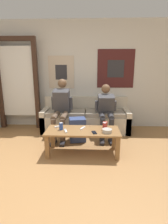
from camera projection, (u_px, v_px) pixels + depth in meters
ground_plane at (58, 188)px, 2.18m from camera, size 18.00×18.00×0.00m
wall_back at (75, 76)px, 4.29m from camera, size 10.00×0.07×2.55m
door_frame at (17, 79)px, 4.15m from camera, size 1.00×0.10×2.15m
couch at (86, 119)px, 4.17m from camera, size 2.02×0.71×0.77m
coffee_table at (83, 134)px, 3.00m from camera, size 1.25×0.53×0.43m
person_seated_adult at (61, 106)px, 3.75m from camera, size 0.47×0.94×1.22m
person_seated_teen at (106, 109)px, 3.72m from camera, size 0.47×0.85×1.11m
backpack at (77, 130)px, 3.55m from camera, size 0.36×0.34×0.48m
ceramic_bowl at (107, 130)px, 2.85m from camera, size 0.17×0.17×0.06m
pillar_candle at (105, 124)px, 3.13m from camera, size 0.08×0.08×0.10m
drink_can_blue at (61, 126)px, 2.98m from camera, size 0.07×0.07×0.12m
drink_can_red at (105, 126)px, 2.98m from camera, size 0.07×0.07×0.12m
game_controller_near_left at (66, 131)px, 2.90m from camera, size 0.08×0.15×0.03m
game_controller_near_right at (83, 128)px, 3.03m from camera, size 0.09×0.14×0.03m
game_controller_far_center at (59, 127)px, 3.12m from camera, size 0.15×0.08×0.03m
cell_phone at (94, 132)px, 2.85m from camera, size 0.09×0.15×0.01m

